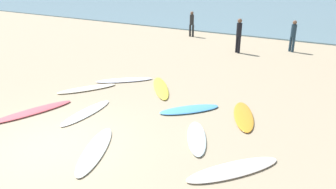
# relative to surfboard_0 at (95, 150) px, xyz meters

# --- Properties ---
(ground_plane) EXTENTS (120.00, 120.00, 0.00)m
(ground_plane) POSITION_rel_surfboard_0_xyz_m (-1.12, -0.45, -0.03)
(ground_plane) COLOR tan
(ocean_water) EXTENTS (120.00, 40.00, 0.08)m
(ocean_water) POSITION_rel_surfboard_0_xyz_m (-1.12, 36.56, 0.01)
(ocean_water) COLOR slate
(ocean_water) RESTS_ON ground_plane
(surfboard_0) EXTENTS (1.52, 2.36, 0.07)m
(surfboard_0) POSITION_rel_surfboard_0_xyz_m (0.00, 0.00, 0.00)
(surfboard_0) COLOR silver
(surfboard_0) RESTS_ON ground_plane
(surfboard_1) EXTENTS (1.38, 1.91, 0.09)m
(surfboard_1) POSITION_rel_surfboard_0_xyz_m (1.85, 1.88, 0.01)
(surfboard_1) COLOR white
(surfboard_1) RESTS_ON ground_plane
(surfboard_2) EXTENTS (0.71, 2.24, 0.07)m
(surfboard_2) POSITION_rel_surfboard_0_xyz_m (-1.84, 1.53, -0.00)
(surfboard_2) COLOR white
(surfboard_2) RESTS_ON ground_plane
(surfboard_3) EXTENTS (1.73, 1.90, 0.09)m
(surfboard_3) POSITION_rel_surfboard_0_xyz_m (0.79, 3.43, 0.01)
(surfboard_3) COLOR #4E9EE2
(surfboard_3) RESTS_ON ground_plane
(surfboard_4) EXTENTS (1.43, 2.25, 0.09)m
(surfboard_4) POSITION_rel_surfboard_0_xyz_m (2.42, 3.87, 0.01)
(surfboard_4) COLOR orange
(surfboard_4) RESTS_ON ground_plane
(surfboard_5) EXTENTS (2.01, 2.29, 0.09)m
(surfboard_5) POSITION_rel_surfboard_0_xyz_m (-1.12, 4.67, 0.01)
(surfboard_5) COLOR yellow
(surfboard_5) RESTS_ON ground_plane
(surfboard_6) EXTENTS (1.11, 2.63, 0.08)m
(surfboard_6) POSITION_rel_surfboard_0_xyz_m (-3.31, 0.67, 0.01)
(surfboard_6) COLOR #D6525B
(surfboard_6) RESTS_ON ground_plane
(surfboard_7) EXTENTS (1.54, 2.15, 0.09)m
(surfboard_7) POSITION_rel_surfboard_0_xyz_m (-3.41, 3.12, 0.01)
(surfboard_7) COLOR #F3E3C9
(surfboard_7) RESTS_ON ground_plane
(surfboard_8) EXTENTS (1.83, 2.24, 0.08)m
(surfboard_8) POSITION_rel_surfboard_0_xyz_m (3.22, 1.01, 0.00)
(surfboard_8) COLOR silver
(surfboard_8) RESTS_ON ground_plane
(surfboard_9) EXTENTS (2.00, 1.94, 0.08)m
(surfboard_9) POSITION_rel_surfboard_0_xyz_m (-2.87, 4.65, 0.01)
(surfboard_9) COLOR white
(surfboard_9) RESTS_ON ground_plane
(beachgoer_near) EXTENTS (0.34, 0.34, 1.67)m
(beachgoer_near) POSITION_rel_surfboard_0_xyz_m (-5.12, 14.58, 0.89)
(beachgoer_near) COLOR black
(beachgoer_near) RESTS_ON ground_plane
(beachgoer_mid) EXTENTS (0.38, 0.38, 1.71)m
(beachgoer_mid) POSITION_rel_surfboard_0_xyz_m (1.67, 13.55, 0.92)
(beachgoer_mid) COLOR #1E3342
(beachgoer_mid) RESTS_ON ground_plane
(beachgoer_far) EXTENTS (0.39, 0.39, 1.84)m
(beachgoer_far) POSITION_rel_surfboard_0_xyz_m (-0.75, 11.73, 1.00)
(beachgoer_far) COLOR black
(beachgoer_far) RESTS_ON ground_plane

